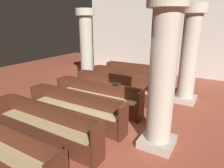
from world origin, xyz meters
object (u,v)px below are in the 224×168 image
Objects in this scene: pew_row_6 at (0,149)px; pillar_far_side at (86,45)px; pillar_aisle_rear at (163,74)px; pew_row_3 at (98,95)px; pew_row_5 at (45,124)px; pillar_aisle_side at (189,54)px; pew_row_1 at (127,79)px; kneeler_box_red at (174,91)px; lectern at (158,70)px; hymn_book at (117,84)px; pew_row_0 at (138,74)px; pew_row_4 at (76,107)px; pew_row_2 at (114,86)px.

pew_row_6 is 6.24m from pillar_far_side.
pew_row_3 is at bearing 158.01° from pillar_aisle_rear.
pew_row_5 is 0.92× the size of pillar_aisle_side.
kneeler_box_red is at bearing 17.22° from pew_row_1.
pew_row_5 is at bearing -94.64° from lectern.
pew_row_1 is 1.00× the size of pew_row_3.
hymn_book is (0.60, 0.20, 0.43)m from pew_row_3.
lectern is at bearing 126.24° from pillar_aisle_side.
pillar_far_side is at bearing -160.26° from pew_row_0.
pillar_aisle_side is 15.73× the size of hymn_book.
pew_row_1 is 1.00× the size of pew_row_4.
pillar_far_side is (-2.26, 1.36, 1.24)m from pew_row_2.
pew_row_1 is 0.92× the size of pillar_aisle_rear.
pew_row_3 is 3.28m from kneeler_box_red.
pillar_far_side is at bearing 176.85° from pillar_aisle_side.
kneeler_box_red is (1.79, 0.56, -0.37)m from pew_row_1.
pew_row_4 is at bearing -176.24° from pillar_aisle_rear.
pillar_aisle_rear is 8.66× the size of kneeler_box_red.
pew_row_0 and pew_row_6 have the same top height.
pillar_far_side is 3.72m from hymn_book.
pillar_aisle_rear is (4.56, -3.37, -0.00)m from pillar_far_side.
pew_row_0 is at bearing 118.89° from pillar_aisle_rear.
pew_row_2 is 3.30m from pillar_aisle_rear.
pew_row_5 is (0.00, -2.17, 0.00)m from pew_row_3.
pillar_far_side is 3.76m from lectern.
pew_row_2 is 3.25m from pew_row_5.
pew_row_3 is at bearing -136.52° from pillar_aisle_side.
pillar_aisle_rear is at bearing -21.99° from pew_row_3.
lectern is at bearing 77.26° from pew_row_1.
lectern is 2.27m from kneeler_box_red.
pew_row_3 is 1.00× the size of pew_row_5.
hymn_book is at bearing -55.82° from pew_row_2.
kneeler_box_red is at bearing 42.43° from pew_row_2.
pew_row_0 is 2.82m from pillar_aisle_side.
pew_row_1 is 1.08m from pew_row_2.
pillar_aisle_rear is (2.31, 2.32, 1.24)m from pew_row_6.
pillar_aisle_rear reaches higher than pew_row_4.
pillar_aisle_rear is 4.03m from kneeler_box_red.
pew_row_5 is 5.08m from pillar_aisle_side.
pew_row_1 is at bearing 126.68° from pillar_aisle_rear.
pew_row_6 is 14.48× the size of hymn_book.
pew_row_1 is 2.10m from hymn_book.
pew_row_5 is 1.08m from pew_row_6.
pew_row_6 is at bearing -68.36° from pillar_far_side.
pew_row_0 is 1.45m from lectern.
pew_row_0 is at bearing 155.29° from pillar_aisle_side.
pew_row_6 is 7.85m from lectern.
pew_row_0 is 2.17m from pew_row_2.
kneeler_box_red is (1.24, -1.87, -0.34)m from lectern.
hymn_book is (0.60, 2.36, 0.43)m from pew_row_5.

